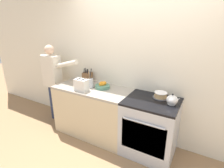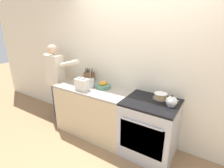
{
  "view_description": "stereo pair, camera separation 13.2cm",
  "coord_description": "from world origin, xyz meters",
  "views": [
    {
      "loc": [
        0.96,
        -1.94,
        1.95
      ],
      "look_at": [
        -0.31,
        0.29,
        1.03
      ],
      "focal_mm": 28.0,
      "sensor_mm": 36.0,
      "label": 1
    },
    {
      "loc": [
        1.07,
        -1.87,
        1.95
      ],
      "look_at": [
        -0.31,
        0.29,
        1.03
      ],
      "focal_mm": 28.0,
      "sensor_mm": 36.0,
      "label": 2
    }
  ],
  "objects": [
    {
      "name": "utensil_crock",
      "position": [
        -0.75,
        0.32,
        0.97
      ],
      "size": [
        0.1,
        0.1,
        0.33
      ],
      "color": "#B7BABF",
      "rests_on": "counter_cabinet"
    },
    {
      "name": "tea_kettle",
      "position": [
        0.6,
        0.35,
        0.95
      ],
      "size": [
        0.19,
        0.15,
        0.15
      ],
      "color": "white",
      "rests_on": "stove_range"
    },
    {
      "name": "counter_cabinet",
      "position": [
        -0.72,
        0.32,
        0.44
      ],
      "size": [
        1.33,
        0.64,
        0.88
      ],
      "color": "beige",
      "rests_on": "ground_plane"
    },
    {
      "name": "ground_plane",
      "position": [
        0.0,
        0.0,
        0.0
      ],
      "size": [
        16.0,
        16.0,
        0.0
      ],
      "primitive_type": "plane",
      "color": "#93704C"
    },
    {
      "name": "toaster",
      "position": [
        -0.8,
        0.13,
        0.98
      ],
      "size": [
        0.23,
        0.14,
        0.2
      ],
      "color": "silver",
      "rests_on": "counter_cabinet"
    },
    {
      "name": "fruit_bowl",
      "position": [
        -0.56,
        0.4,
        0.93
      ],
      "size": [
        0.25,
        0.25,
        0.11
      ],
      "color": "#4C7F66",
      "rests_on": "counter_cabinet"
    },
    {
      "name": "stove_range",
      "position": [
        0.33,
        0.32,
        0.44
      ],
      "size": [
        0.77,
        0.67,
        0.88
      ],
      "color": "#B7BABF",
      "rests_on": "ground_plane"
    },
    {
      "name": "wall_back",
      "position": [
        0.0,
        0.66,
        1.3
      ],
      "size": [
        8.0,
        0.04,
        2.6
      ],
      "color": "silver",
      "rests_on": "ground_plane"
    },
    {
      "name": "person_baker",
      "position": [
        -1.67,
        0.33,
        0.92
      ],
      "size": [
        0.9,
        0.2,
        1.55
      ],
      "rotation": [
        0.0,
        0.0,
        0.12
      ],
      "color": "#283351",
      "rests_on": "ground_plane"
    },
    {
      "name": "knife_block",
      "position": [
        -0.95,
        0.51,
        0.98
      ],
      "size": [
        0.14,
        0.15,
        0.27
      ],
      "color": "brown",
      "rests_on": "counter_cabinet"
    },
    {
      "name": "layer_cake",
      "position": [
        0.41,
        0.48,
        0.93
      ],
      "size": [
        0.23,
        0.23,
        0.09
      ],
      "color": "#4C4C51",
      "rests_on": "stove_range"
    }
  ]
}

